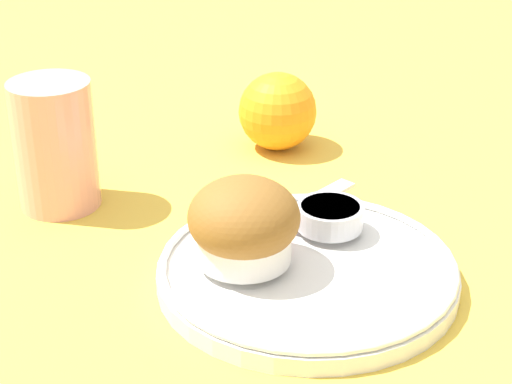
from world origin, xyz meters
TOP-DOWN VIEW (x-y plane):
  - ground_plane at (0.00, 0.00)m, footprint 3.00×3.00m
  - plate at (-0.02, 0.00)m, footprint 0.23×0.23m
  - muffin at (-0.06, 0.02)m, footprint 0.08×0.08m
  - cream_ramekin at (0.02, 0.04)m, footprint 0.05×0.05m
  - berry_pair at (-0.00, 0.05)m, footprint 0.03×0.02m
  - butter_knife at (-0.01, 0.07)m, footprint 0.15×0.09m
  - orange_fruit at (0.05, 0.25)m, footprint 0.08×0.08m
  - juice_glass at (-0.18, 0.20)m, footprint 0.07×0.07m

SIDE VIEW (x-z plane):
  - ground_plane at x=0.00m, z-range 0.00..0.00m
  - plate at x=-0.02m, z-range 0.00..0.02m
  - butter_knife at x=-0.01m, z-range 0.02..0.02m
  - berry_pair at x=0.00m, z-range 0.02..0.04m
  - cream_ramekin at x=0.02m, z-range 0.02..0.04m
  - orange_fruit at x=0.05m, z-range 0.00..0.08m
  - muffin at x=-0.06m, z-range 0.02..0.08m
  - juice_glass at x=-0.18m, z-range 0.00..0.12m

